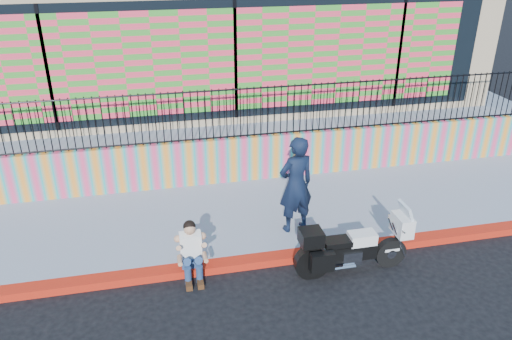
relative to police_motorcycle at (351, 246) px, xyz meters
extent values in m
plane|color=black|center=(-1.20, 0.56, -0.54)|extent=(90.00, 90.00, 0.00)
cube|color=#A80C0C|center=(-1.20, 0.56, -0.47)|extent=(16.00, 0.30, 0.15)
cube|color=gray|center=(-1.20, 2.21, -0.47)|extent=(16.00, 3.00, 0.15)
cube|color=#EF3F71|center=(-1.20, 3.81, 0.16)|extent=(16.00, 0.20, 1.10)
cube|color=gray|center=(-1.20, 8.91, 0.08)|extent=(16.00, 10.00, 1.25)
cube|color=tan|center=(-1.20, 8.71, 2.71)|extent=(14.00, 8.00, 4.00)
cube|color=black|center=(-1.20, 4.69, 2.31)|extent=(12.60, 0.04, 2.80)
cube|color=#FE3856|center=(-1.20, 4.66, 2.31)|extent=(11.48, 0.02, 2.40)
cylinder|color=black|center=(0.79, 0.00, -0.25)|extent=(0.58, 0.12, 0.58)
cylinder|color=black|center=(-0.71, 0.00, -0.25)|extent=(0.58, 0.12, 0.58)
cube|color=black|center=(0.04, 0.00, -0.10)|extent=(0.84, 0.25, 0.30)
cube|color=silver|center=(0.00, 0.00, -0.19)|extent=(0.35, 0.30, 0.26)
cube|color=white|center=(0.20, 0.00, 0.15)|extent=(0.48, 0.28, 0.21)
cube|color=black|center=(-0.27, 0.00, 0.13)|extent=(0.48, 0.30, 0.11)
cube|color=white|center=(0.95, 0.00, 0.32)|extent=(0.26, 0.46, 0.37)
cube|color=silver|center=(0.98, 0.00, 0.60)|extent=(0.16, 0.41, 0.30)
cube|color=black|center=(-0.75, 0.00, 0.30)|extent=(0.39, 0.37, 0.26)
cube|color=black|center=(-0.62, -0.26, -0.06)|extent=(0.42, 0.16, 0.35)
cube|color=black|center=(-0.62, 0.26, -0.06)|extent=(0.42, 0.16, 0.35)
cube|color=white|center=(0.79, 0.00, -0.16)|extent=(0.28, 0.14, 0.05)
imported|color=black|center=(-0.63, 1.38, 0.61)|extent=(0.81, 0.63, 2.00)
cube|color=navy|center=(-2.78, 0.62, -0.30)|extent=(0.36, 0.28, 0.18)
cube|color=white|center=(-2.78, 0.58, 0.05)|extent=(0.38, 0.27, 0.54)
sphere|color=tan|center=(-2.78, 0.54, 0.41)|extent=(0.21, 0.21, 0.21)
cube|color=#472814|center=(-2.88, 0.18, -0.49)|extent=(0.11, 0.26, 0.10)
cube|color=#472814|center=(-2.68, 0.18, -0.49)|extent=(0.11, 0.26, 0.10)
camera|label=1|loc=(-3.23, -6.88, 5.03)|focal=35.00mm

